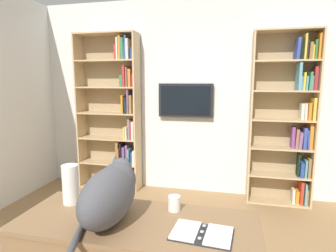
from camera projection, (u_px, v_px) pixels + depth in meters
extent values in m
cube|color=silver|center=(191.00, 98.00, 3.92)|extent=(4.52, 0.06, 2.70)
cube|color=tan|center=(315.00, 121.00, 3.42)|extent=(0.02, 0.28, 2.20)
cube|color=tan|center=(251.00, 119.00, 3.60)|extent=(0.02, 0.28, 2.20)
cube|color=tan|center=(280.00, 118.00, 3.64)|extent=(0.78, 0.01, 2.20)
cube|color=tan|center=(277.00, 201.00, 3.68)|extent=(0.74, 0.27, 0.02)
cube|color=tan|center=(278.00, 175.00, 3.63)|extent=(0.74, 0.27, 0.02)
cube|color=tan|center=(280.00, 148.00, 3.57)|extent=(0.74, 0.27, 0.02)
cube|color=tan|center=(282.00, 120.00, 3.51)|extent=(0.74, 0.27, 0.02)
cube|color=tan|center=(284.00, 91.00, 3.45)|extent=(0.74, 0.27, 0.02)
cube|color=tan|center=(286.00, 61.00, 3.39)|extent=(0.74, 0.27, 0.02)
cube|color=tan|center=(288.00, 30.00, 3.34)|extent=(0.74, 0.27, 0.02)
cube|color=#A37543|center=(306.00, 196.00, 3.57)|extent=(0.02, 0.16, 0.20)
cube|color=#689EA6|center=(304.00, 193.00, 3.58)|extent=(0.02, 0.24, 0.28)
cube|color=#BD3924|center=(301.00, 191.00, 3.60)|extent=(0.03, 0.22, 0.30)
cube|color=orange|center=(297.00, 196.00, 3.62)|extent=(0.04, 0.13, 0.16)
cube|color=beige|center=(293.00, 195.00, 3.62)|extent=(0.04, 0.12, 0.18)
cube|color=olive|center=(308.00, 167.00, 3.53)|extent=(0.03, 0.22, 0.25)
cube|color=#5995A1|center=(305.00, 168.00, 3.53)|extent=(0.03, 0.19, 0.22)
cube|color=#264495|center=(301.00, 169.00, 3.55)|extent=(0.04, 0.21, 0.19)
cube|color=black|center=(298.00, 164.00, 3.54)|extent=(0.02, 0.12, 0.31)
cube|color=orange|center=(310.00, 136.00, 3.47)|extent=(0.04, 0.18, 0.32)
cube|color=#294492|center=(307.00, 139.00, 3.48)|extent=(0.03, 0.21, 0.24)
cube|color=#364894|center=(304.00, 138.00, 3.47)|extent=(0.04, 0.17, 0.27)
cube|color=slate|center=(299.00, 140.00, 3.50)|extent=(0.05, 0.22, 0.21)
cube|color=#9E5F4D|center=(296.00, 138.00, 3.50)|extent=(0.04, 0.17, 0.25)
cube|color=#7C478C|center=(293.00, 137.00, 3.52)|extent=(0.04, 0.12, 0.27)
cube|color=gold|center=(313.00, 109.00, 3.40)|extent=(0.03, 0.21, 0.27)
cube|color=orange|center=(309.00, 111.00, 3.42)|extent=(0.03, 0.17, 0.21)
cube|color=beige|center=(305.00, 111.00, 3.44)|extent=(0.03, 0.12, 0.21)
cube|color=beige|center=(302.00, 112.00, 3.45)|extent=(0.03, 0.12, 0.20)
cube|color=#AC3032|center=(315.00, 79.00, 3.36)|extent=(0.04, 0.15, 0.28)
cube|color=#6A8C9E|center=(311.00, 83.00, 3.38)|extent=(0.03, 0.12, 0.17)
cube|color=#3B8450|center=(309.00, 81.00, 3.36)|extent=(0.03, 0.23, 0.22)
cube|color=#608DA1|center=(305.00, 83.00, 3.39)|extent=(0.03, 0.23, 0.17)
cube|color=yellow|center=(303.00, 81.00, 3.38)|extent=(0.03, 0.20, 0.21)
cube|color=#618EAF|center=(301.00, 83.00, 3.38)|extent=(0.02, 0.15, 0.17)
cube|color=#5D98B1|center=(299.00, 77.00, 3.37)|extent=(0.03, 0.23, 0.33)
cube|color=orange|center=(318.00, 47.00, 3.30)|extent=(0.02, 0.20, 0.30)
cube|color=#33773F|center=(315.00, 50.00, 3.31)|extent=(0.03, 0.14, 0.23)
cube|color=gold|center=(312.00, 52.00, 3.31)|extent=(0.02, 0.13, 0.17)
cube|color=olive|center=(310.00, 51.00, 3.30)|extent=(0.04, 0.18, 0.20)
cube|color=#29271E|center=(306.00, 50.00, 3.33)|extent=(0.02, 0.17, 0.23)
cube|color=gold|center=(304.00, 47.00, 3.33)|extent=(0.02, 0.23, 0.29)
cube|color=black|center=(300.00, 50.00, 3.34)|extent=(0.03, 0.16, 0.25)
cube|color=#334798|center=(297.00, 49.00, 3.33)|extent=(0.04, 0.22, 0.26)
cube|color=tan|center=(137.00, 114.00, 3.94)|extent=(0.02, 0.28, 2.24)
cube|color=tan|center=(81.00, 112.00, 4.14)|extent=(0.02, 0.28, 2.24)
cube|color=tan|center=(112.00, 112.00, 4.17)|extent=(0.91, 0.01, 2.24)
cube|color=tan|center=(111.00, 186.00, 4.21)|extent=(0.86, 0.27, 0.02)
cube|color=tan|center=(110.00, 162.00, 4.15)|extent=(0.86, 0.27, 0.02)
cube|color=tan|center=(109.00, 138.00, 4.10)|extent=(0.86, 0.27, 0.02)
cube|color=tan|center=(108.00, 113.00, 4.04)|extent=(0.86, 0.27, 0.02)
cube|color=tan|center=(108.00, 87.00, 3.98)|extent=(0.86, 0.27, 0.02)
cube|color=tan|center=(107.00, 61.00, 3.92)|extent=(0.86, 0.27, 0.02)
cube|color=tan|center=(106.00, 34.00, 3.86)|extent=(0.86, 0.27, 0.02)
cube|color=olive|center=(136.00, 183.00, 4.09)|extent=(0.03, 0.14, 0.17)
cube|color=#B03730|center=(134.00, 177.00, 4.11)|extent=(0.03, 0.17, 0.30)
cube|color=gold|center=(131.00, 182.00, 4.11)|extent=(0.03, 0.13, 0.19)
cube|color=gold|center=(129.00, 178.00, 4.12)|extent=(0.04, 0.21, 0.28)
cube|color=#374D8D|center=(126.00, 182.00, 4.13)|extent=(0.04, 0.12, 0.17)
cube|color=slate|center=(124.00, 179.00, 4.13)|extent=(0.03, 0.22, 0.25)
cube|color=#639FAC|center=(122.00, 178.00, 4.14)|extent=(0.02, 0.23, 0.26)
cube|color=#90674E|center=(120.00, 180.00, 4.17)|extent=(0.03, 0.22, 0.18)
cube|color=silver|center=(136.00, 157.00, 4.04)|extent=(0.03, 0.21, 0.21)
cube|color=#2B5092|center=(133.00, 158.00, 4.06)|extent=(0.04, 0.12, 0.17)
cube|color=#5F94A7|center=(130.00, 156.00, 4.07)|extent=(0.02, 0.21, 0.23)
cube|color=slate|center=(128.00, 154.00, 4.07)|extent=(0.04, 0.14, 0.28)
cube|color=#764C77|center=(125.00, 155.00, 4.07)|extent=(0.04, 0.17, 0.25)
cube|color=black|center=(123.00, 153.00, 4.06)|extent=(0.04, 0.19, 0.30)
cube|color=#A05F36|center=(121.00, 155.00, 4.08)|extent=(0.02, 0.23, 0.23)
cube|color=olive|center=(119.00, 152.00, 4.09)|extent=(0.04, 0.20, 0.32)
cube|color=beige|center=(135.00, 130.00, 3.97)|extent=(0.03, 0.22, 0.26)
cube|color=#B42C2D|center=(133.00, 129.00, 3.99)|extent=(0.03, 0.23, 0.27)
cube|color=#6390A2|center=(130.00, 129.00, 3.99)|extent=(0.03, 0.13, 0.29)
cube|color=silver|center=(128.00, 132.00, 4.01)|extent=(0.02, 0.20, 0.17)
cube|color=yellow|center=(126.00, 132.00, 4.01)|extent=(0.02, 0.18, 0.17)
cube|color=orange|center=(135.00, 107.00, 3.93)|extent=(0.02, 0.14, 0.19)
cube|color=olive|center=(132.00, 104.00, 3.92)|extent=(0.04, 0.19, 0.25)
cube|color=#784F7E|center=(130.00, 102.00, 3.93)|extent=(0.02, 0.22, 0.33)
cube|color=black|center=(128.00, 105.00, 3.95)|extent=(0.05, 0.24, 0.23)
cube|color=orange|center=(125.00, 104.00, 3.94)|extent=(0.03, 0.23, 0.26)
cube|color=red|center=(134.00, 81.00, 3.87)|extent=(0.04, 0.12, 0.17)
cube|color=orange|center=(131.00, 78.00, 3.87)|extent=(0.04, 0.16, 0.24)
cube|color=olive|center=(128.00, 77.00, 3.89)|extent=(0.02, 0.20, 0.27)
cube|color=#B32D34|center=(126.00, 76.00, 3.88)|extent=(0.04, 0.21, 0.29)
cube|color=#2E7A3F|center=(123.00, 81.00, 3.91)|extent=(0.04, 0.21, 0.16)
cube|color=gold|center=(134.00, 52.00, 3.81)|extent=(0.04, 0.13, 0.21)
cube|color=#294093|center=(132.00, 54.00, 3.82)|extent=(0.02, 0.15, 0.16)
cube|color=beige|center=(129.00, 49.00, 3.81)|extent=(0.04, 0.20, 0.27)
cube|color=#374F95|center=(127.00, 48.00, 3.83)|extent=(0.04, 0.23, 0.31)
cube|color=#347E4E|center=(125.00, 49.00, 3.84)|extent=(0.04, 0.22, 0.29)
cube|color=orange|center=(121.00, 48.00, 3.83)|extent=(0.04, 0.15, 0.33)
cube|color=silver|center=(118.00, 49.00, 3.84)|extent=(0.02, 0.15, 0.30)
cube|color=red|center=(117.00, 52.00, 3.87)|extent=(0.03, 0.17, 0.20)
cube|color=black|center=(186.00, 100.00, 3.86)|extent=(0.76, 0.06, 0.47)
cube|color=black|center=(185.00, 101.00, 3.83)|extent=(0.69, 0.01, 0.40)
cube|color=olive|center=(136.00, 223.00, 1.67)|extent=(1.45, 0.57, 0.03)
cube|color=olive|center=(63.00, 243.00, 2.12)|extent=(0.06, 0.06, 0.73)
ellipsoid|color=#4C4C51|center=(109.00, 196.00, 1.62)|extent=(0.26, 0.55, 0.32)
ellipsoid|color=#4C4C51|center=(117.00, 182.00, 1.73)|extent=(0.22, 0.31, 0.24)
sphere|color=#4C4C51|center=(121.00, 169.00, 1.79)|extent=(0.14, 0.14, 0.14)
cone|color=#4C4C51|center=(127.00, 161.00, 1.77)|extent=(0.06, 0.06, 0.08)
cone|color=#4C4C51|center=(115.00, 160.00, 1.79)|extent=(0.06, 0.06, 0.08)
cone|color=beige|center=(126.00, 162.00, 1.76)|extent=(0.03, 0.03, 0.05)
cone|color=beige|center=(115.00, 161.00, 1.78)|extent=(0.03, 0.03, 0.05)
cylinder|color=#4C4C51|center=(76.00, 240.00, 1.43)|extent=(0.15, 0.38, 0.04)
cube|color=#26262B|center=(219.00, 237.00, 1.48)|extent=(0.17, 0.23, 0.01)
cube|color=#26262B|center=(186.00, 232.00, 1.53)|extent=(0.17, 0.23, 0.01)
cube|color=#26262B|center=(202.00, 234.00, 1.51)|extent=(0.05, 0.22, 0.01)
cube|color=white|center=(219.00, 236.00, 1.48)|extent=(0.15, 0.22, 0.01)
cube|color=white|center=(186.00, 230.00, 1.53)|extent=(0.15, 0.22, 0.01)
cylinder|color=silver|center=(200.00, 238.00, 1.44)|extent=(0.02, 0.02, 0.01)
cylinder|color=silver|center=(202.00, 232.00, 1.50)|extent=(0.02, 0.02, 0.01)
cylinder|color=silver|center=(204.00, 226.00, 1.57)|extent=(0.02, 0.02, 0.01)
cylinder|color=white|center=(71.00, 184.00, 1.88)|extent=(0.11, 0.11, 0.27)
cylinder|color=white|center=(174.00, 203.00, 1.79)|extent=(0.08, 0.08, 0.10)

